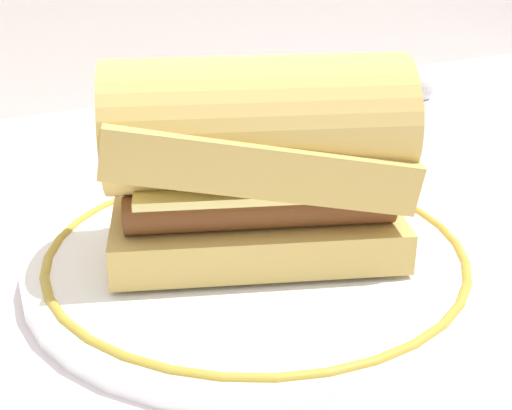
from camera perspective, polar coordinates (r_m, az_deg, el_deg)
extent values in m
plane|color=silver|center=(0.49, -3.21, -4.46)|extent=(1.50, 1.50, 0.00)
cylinder|color=white|center=(0.48, 0.00, -4.30)|extent=(0.30, 0.30, 0.01)
torus|color=#B29333|center=(0.47, 0.00, -3.66)|extent=(0.27, 0.27, 0.01)
cube|color=tan|center=(0.47, 0.00, -1.91)|extent=(0.20, 0.15, 0.03)
cylinder|color=brown|center=(0.43, 0.36, -0.39)|extent=(0.16, 0.08, 0.02)
cylinder|color=brown|center=(0.45, 0.00, 0.87)|extent=(0.16, 0.08, 0.02)
cylinder|color=brown|center=(0.48, -0.33, 2.01)|extent=(0.16, 0.08, 0.02)
cube|color=#EAD67A|center=(0.45, 0.00, 2.52)|extent=(0.17, 0.14, 0.01)
cube|color=tan|center=(0.44, 0.00, 4.62)|extent=(0.21, 0.15, 0.06)
cylinder|color=tan|center=(0.44, 0.00, 6.47)|extent=(0.20, 0.14, 0.08)
cylinder|color=white|center=(0.69, 12.31, 6.19)|extent=(0.03, 0.03, 0.05)
sphere|color=silver|center=(0.68, 12.58, 9.06)|extent=(0.03, 0.03, 0.03)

